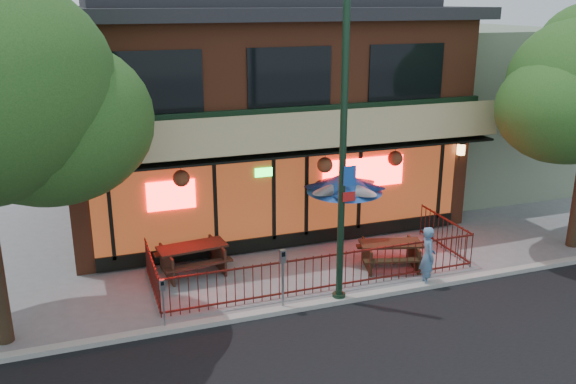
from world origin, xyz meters
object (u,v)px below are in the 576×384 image
(street_light, at_px, (342,177))
(parking_meter_near, at_px, (283,270))
(patio_umbrella, at_px, (345,182))
(picnic_table_right, at_px, (390,251))
(pedestrian, at_px, (428,256))
(picnic_table_left, at_px, (192,255))
(parking_meter_far, at_px, (163,296))

(street_light, xyz_separation_m, parking_meter_near, (-1.44, 0.00, -2.10))
(street_light, distance_m, patio_umbrella, 3.29)
(street_light, relative_size, picnic_table_right, 3.61)
(street_light, height_order, patio_umbrella, street_light)
(pedestrian, bearing_deg, picnic_table_right, 30.60)
(street_light, distance_m, picnic_table_right, 3.68)
(picnic_table_left, relative_size, pedestrian, 1.23)
(patio_umbrella, distance_m, parking_meter_near, 4.10)
(street_light, bearing_deg, patio_umbrella, 64.02)
(picnic_table_right, relative_size, pedestrian, 1.22)
(patio_umbrella, relative_size, parking_meter_far, 1.99)
(street_light, relative_size, picnic_table_left, 3.60)
(picnic_table_right, bearing_deg, parking_meter_far, -167.90)
(street_light, bearing_deg, parking_meter_far, 179.96)
(picnic_table_left, distance_m, patio_umbrella, 4.68)
(parking_meter_far, bearing_deg, patio_umbrella, 26.70)
(patio_umbrella, bearing_deg, picnic_table_right, -62.17)
(patio_umbrella, distance_m, pedestrian, 3.24)
(picnic_table_left, relative_size, parking_meter_far, 1.58)
(picnic_table_right, xyz_separation_m, parking_meter_near, (-3.57, -1.36, 0.58))
(picnic_table_left, xyz_separation_m, pedestrian, (5.50, -2.75, 0.29))
(street_light, relative_size, pedestrian, 4.41)
(picnic_table_left, bearing_deg, picnic_table_right, -15.59)
(picnic_table_left, height_order, pedestrian, pedestrian)
(parking_meter_far, bearing_deg, picnic_table_right, 12.10)
(picnic_table_left, bearing_deg, street_light, -42.71)
(parking_meter_near, xyz_separation_m, parking_meter_far, (-2.76, 0.00, -0.21))
(street_light, xyz_separation_m, parking_meter_far, (-4.20, 0.00, -2.31))
(pedestrian, bearing_deg, patio_umbrella, 37.86)
(picnic_table_left, xyz_separation_m, parking_meter_near, (1.59, -2.80, 0.54))
(patio_umbrella, xyz_separation_m, parking_meter_near, (-2.81, -2.80, -1.05))
(picnic_table_right, bearing_deg, patio_umbrella, 117.83)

